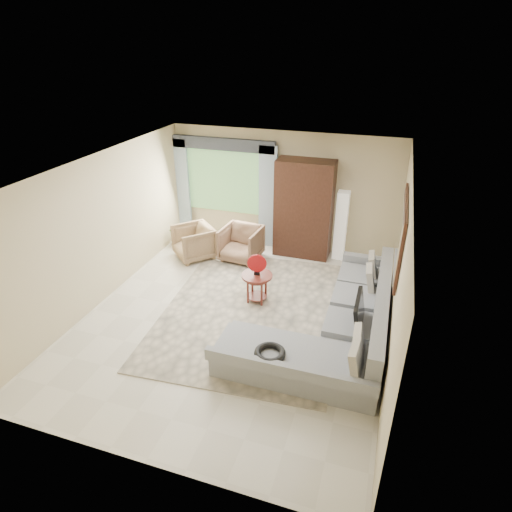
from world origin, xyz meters
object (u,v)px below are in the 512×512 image
(coffee_table, at_px, (257,287))
(armchair_left, at_px, (194,242))
(tv_screen, at_px, (359,312))
(armchair_right, at_px, (241,244))
(potted_plant, at_px, (180,234))
(sectional_sofa, at_px, (339,329))
(armoire, at_px, (304,209))
(floor_lamp, at_px, (341,226))

(coffee_table, distance_m, armchair_left, 2.21)
(tv_screen, height_order, armchair_right, tv_screen)
(armchair_right, bearing_deg, potted_plant, 175.63)
(sectional_sofa, relative_size, potted_plant, 6.95)
(armchair_right, bearing_deg, sectional_sofa, -37.46)
(coffee_table, bearing_deg, armchair_right, 119.49)
(sectional_sofa, xyz_separation_m, potted_plant, (-4.00, 2.49, -0.03))
(potted_plant, distance_m, armoire, 2.91)
(armchair_left, relative_size, floor_lamp, 0.53)
(coffee_table, relative_size, armchair_left, 0.70)
(coffee_table, xyz_separation_m, armoire, (0.36, 2.15, 0.76))
(armchair_right, xyz_separation_m, armoire, (1.19, 0.67, 0.68))
(armchair_left, bearing_deg, tv_screen, 13.73)
(sectional_sofa, distance_m, armoire, 3.24)
(armchair_right, distance_m, armoire, 1.53)
(armchair_left, distance_m, armoire, 2.47)
(floor_lamp, bearing_deg, potted_plant, -172.52)
(armchair_left, height_order, armchair_right, armchair_right)
(armchair_left, bearing_deg, sectional_sofa, 13.19)
(tv_screen, relative_size, potted_plant, 1.49)
(sectional_sofa, xyz_separation_m, armchair_left, (-3.42, 1.99, 0.08))
(tv_screen, bearing_deg, potted_plant, 148.67)
(potted_plant, relative_size, armoire, 0.24)
(armoire, height_order, floor_lamp, armoire)
(tv_screen, xyz_separation_m, armoire, (-1.50, 3.01, 0.33))
(tv_screen, distance_m, coffee_table, 2.09)
(armchair_right, height_order, potted_plant, armchair_right)
(coffee_table, bearing_deg, potted_plant, 144.25)
(coffee_table, height_order, armoire, armoire)
(coffee_table, height_order, potted_plant, coffee_table)
(coffee_table, xyz_separation_m, armchair_right, (-0.83, 1.47, 0.08))
(tv_screen, xyz_separation_m, floor_lamp, (-0.70, 3.07, 0.03))
(tv_screen, xyz_separation_m, coffee_table, (-1.86, 0.86, -0.43))
(coffee_table, height_order, armchair_right, armchair_right)
(sectional_sofa, xyz_separation_m, tv_screen, (0.27, -0.11, 0.44))
(sectional_sofa, height_order, potted_plant, sectional_sofa)
(armoire, bearing_deg, potted_plant, -171.60)
(tv_screen, height_order, floor_lamp, floor_lamp)
(sectional_sofa, bearing_deg, tv_screen, -22.34)
(armoire, distance_m, floor_lamp, 0.86)
(floor_lamp, bearing_deg, armchair_right, -159.77)
(armchair_left, bearing_deg, armchair_right, 56.52)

